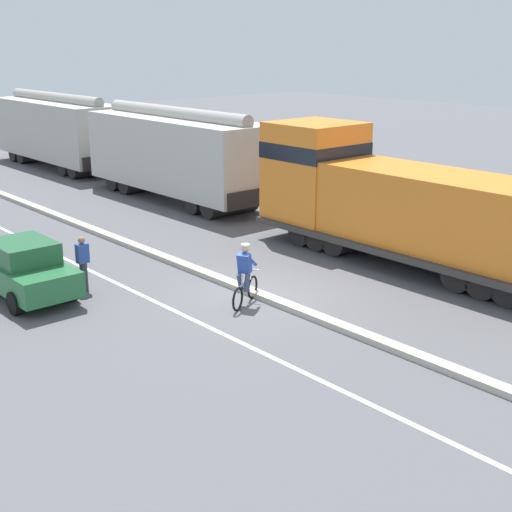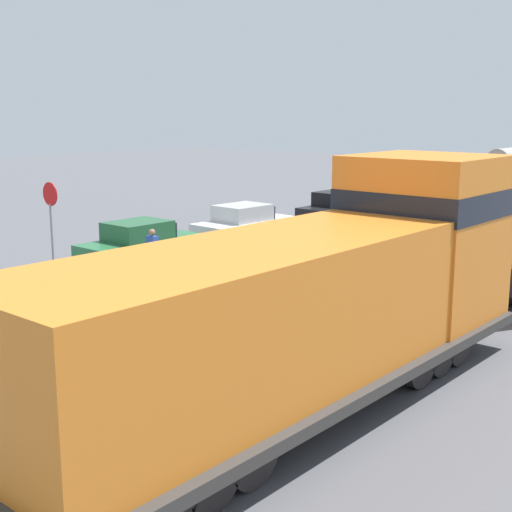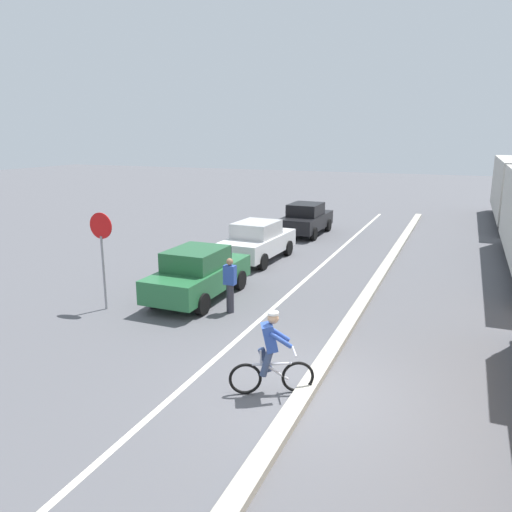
{
  "view_description": "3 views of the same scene",
  "coord_description": "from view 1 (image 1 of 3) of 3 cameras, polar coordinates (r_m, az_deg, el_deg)",
  "views": [
    {
      "loc": [
        -12.45,
        -14.25,
        6.93
      ],
      "look_at": [
        -0.05,
        -0.02,
        1.21
      ],
      "focal_mm": 50.0,
      "sensor_mm": 36.0,
      "label": 1
    },
    {
      "loc": [
        12.68,
        -10.26,
        5.13
      ],
      "look_at": [
        1.79,
        2.35,
        1.69
      ],
      "focal_mm": 50.0,
      "sensor_mm": 36.0,
      "label": 2
    },
    {
      "loc": [
        2.55,
        -8.74,
        5.04
      ],
      "look_at": [
        -3.47,
        5.65,
        1.23
      ],
      "focal_mm": 35.0,
      "sensor_mm": 36.0,
      "label": 3
    }
  ],
  "objects": [
    {
      "name": "ground_plane",
      "position": [
        20.15,
        0.06,
        -3.25
      ],
      "size": [
        120.0,
        120.0,
        0.0
      ],
      "primitive_type": "plane",
      "color": "#56565B"
    },
    {
      "name": "median_curb",
      "position": [
        24.74,
        -9.13,
        0.56
      ],
      "size": [
        0.36,
        36.0,
        0.16
      ],
      "primitive_type": "cube",
      "color": "#B2AD9E",
      "rests_on": "ground"
    },
    {
      "name": "lane_stripe",
      "position": [
        23.64,
        -14.03,
        -0.69
      ],
      "size": [
        0.14,
        36.0,
        0.01
      ],
      "primitive_type": "cube",
      "color": "silver",
      "rests_on": "ground"
    },
    {
      "name": "locomotive",
      "position": [
        23.45,
        10.93,
        3.9
      ],
      "size": [
        3.1,
        11.61,
        4.2
      ],
      "color": "orange",
      "rests_on": "ground"
    },
    {
      "name": "hopper_car_lead",
      "position": [
        32.17,
        -6.4,
        8.07
      ],
      "size": [
        2.9,
        10.6,
        4.18
      ],
      "color": "#B8B5AE",
      "rests_on": "ground"
    },
    {
      "name": "hopper_car_middle",
      "position": [
        42.15,
        -15.6,
        9.63
      ],
      "size": [
        2.9,
        10.6,
        4.18
      ],
      "color": "#ADABA3",
      "rests_on": "ground"
    },
    {
      "name": "parked_car_green",
      "position": [
        21.04,
        -18.2,
        -0.91
      ],
      "size": [
        1.84,
        4.2,
        1.62
      ],
      "color": "#286B3D",
      "rests_on": "ground"
    },
    {
      "name": "cyclist",
      "position": [
        19.27,
        -0.89,
        -1.64
      ],
      "size": [
        1.55,
        0.84,
        1.71
      ],
      "color": "black",
      "rests_on": "ground"
    },
    {
      "name": "pedestrian_by_cars",
      "position": [
        20.92,
        -13.67,
        -0.54
      ],
      "size": [
        0.34,
        0.22,
        1.62
      ],
      "color": "#33333D",
      "rests_on": "ground"
    }
  ]
}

